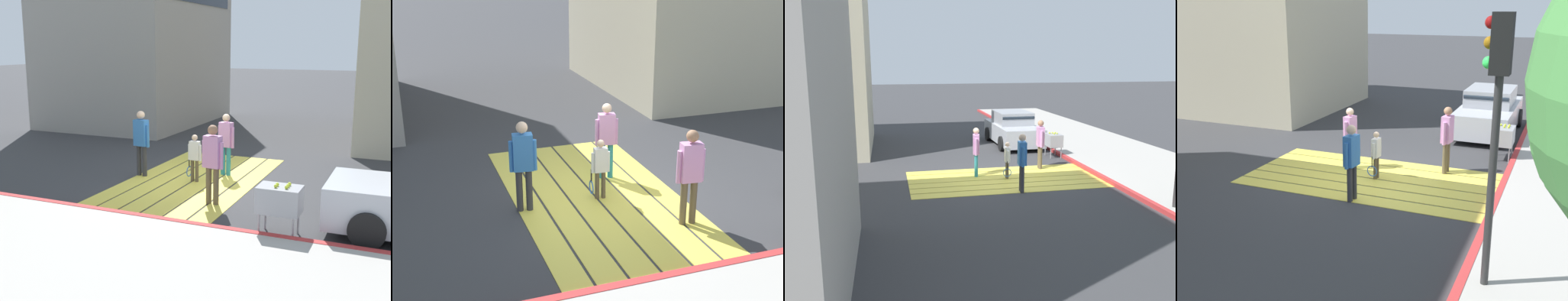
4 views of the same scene
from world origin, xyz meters
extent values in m
plane|color=#38383A|center=(0.00, 0.00, 0.00)|extent=(120.00, 120.00, 0.00)
cube|color=#EAD64C|center=(0.00, -1.38, 0.01)|extent=(6.40, 0.50, 0.01)
cube|color=#EAD64C|center=(0.00, -0.82, 0.01)|extent=(6.40, 0.50, 0.01)
cube|color=#EAD64C|center=(0.00, -0.27, 0.01)|extent=(6.40, 0.50, 0.01)
cube|color=#EAD64C|center=(0.00, 0.28, 0.01)|extent=(6.40, 0.50, 0.01)
cube|color=#EAD64C|center=(0.00, 0.83, 0.01)|extent=(6.40, 0.50, 0.01)
cube|color=#EAD64C|center=(0.00, 1.38, 0.01)|extent=(6.40, 0.50, 0.01)
cube|color=#BC3333|center=(-3.25, 0.00, 0.07)|extent=(0.16, 40.00, 0.13)
cube|color=silver|center=(-2.00, -5.92, 0.59)|extent=(1.80, 4.30, 0.80)
cube|color=#A0A2A9|center=(-2.00, -6.07, 1.27)|extent=(1.53, 2.07, 0.60)
cube|color=#1E2833|center=(-2.00, -5.14, 1.21)|extent=(1.48, 0.33, 0.49)
cylinder|color=black|center=(-1.12, -4.58, 0.33)|extent=(0.22, 0.66, 0.66)
cylinder|color=black|center=(-2.88, -4.58, 0.33)|extent=(0.22, 0.66, 0.66)
cylinder|color=black|center=(-1.12, -7.25, 0.33)|extent=(0.22, 0.66, 0.66)
cylinder|color=black|center=(-2.88, -7.25, 0.33)|extent=(0.22, 0.66, 0.66)
cylinder|color=#2D2D2D|center=(-3.60, 4.03, 1.70)|extent=(0.12, 0.12, 3.40)
cube|color=black|center=(-3.60, 4.03, 3.82)|extent=(0.28, 0.28, 0.84)
sphere|color=maroon|center=(-3.44, 4.03, 4.10)|extent=(0.18, 0.18, 0.18)
sphere|color=#956310|center=(-3.44, 4.03, 3.83)|extent=(0.18, 0.18, 0.18)
sphere|color=#35FF59|center=(-3.44, 4.03, 3.56)|extent=(0.18, 0.18, 0.18)
cube|color=#99999E|center=(-2.90, -3.01, 0.70)|extent=(0.56, 0.80, 0.50)
cylinder|color=#99999E|center=(-2.68, -2.69, 0.23)|extent=(0.04, 0.04, 0.45)
cylinder|color=#99999E|center=(-3.12, -2.69, 0.23)|extent=(0.04, 0.04, 0.45)
cylinder|color=#99999E|center=(-2.68, -3.33, 0.23)|extent=(0.04, 0.04, 0.45)
cylinder|color=#99999E|center=(-3.12, -3.33, 0.23)|extent=(0.04, 0.04, 0.45)
sphere|color=#CCE033|center=(-3.02, -3.16, 0.98)|extent=(0.07, 0.07, 0.07)
sphere|color=#CCE033|center=(-2.90, -3.16, 0.98)|extent=(0.07, 0.07, 0.07)
sphere|color=#CCE033|center=(-2.78, -3.16, 0.98)|extent=(0.07, 0.07, 0.07)
sphere|color=#CCE033|center=(-3.02, -2.96, 0.98)|extent=(0.07, 0.07, 0.07)
sphere|color=#CCE033|center=(-2.90, -2.96, 0.98)|extent=(0.07, 0.07, 0.07)
cylinder|color=#333338|center=(-0.13, 1.58, 0.42)|extent=(0.13, 0.13, 0.84)
cylinder|color=#333338|center=(-0.16, 1.40, 0.42)|extent=(0.13, 0.13, 0.84)
cube|color=#3372BF|center=(-0.14, 1.49, 1.20)|extent=(0.28, 0.40, 0.70)
sphere|color=beige|center=(-0.14, 1.49, 1.68)|extent=(0.22, 0.22, 0.22)
cylinder|color=#3372BF|center=(-0.11, 1.71, 1.13)|extent=(0.09, 0.09, 0.60)
cylinder|color=#3372BF|center=(-0.17, 1.28, 1.13)|extent=(0.09, 0.09, 0.60)
cylinder|color=brown|center=(-1.66, -1.09, 0.43)|extent=(0.13, 0.13, 0.85)
cylinder|color=brown|center=(-1.68, -1.27, 0.43)|extent=(0.13, 0.13, 0.85)
cube|color=#D18CC6|center=(-1.67, -1.18, 1.21)|extent=(0.27, 0.40, 0.71)
sphere|color=#9E7051|center=(-1.67, -1.18, 1.69)|extent=(0.22, 0.22, 0.22)
cylinder|color=#D18CC6|center=(-1.64, -0.97, 1.14)|extent=(0.09, 0.09, 0.60)
cylinder|color=#D18CC6|center=(-1.69, -1.39, 1.14)|extent=(0.09, 0.09, 0.60)
cylinder|color=teal|center=(0.87, -0.49, 0.40)|extent=(0.12, 0.12, 0.80)
cylinder|color=teal|center=(0.83, -0.66, 0.40)|extent=(0.12, 0.12, 0.80)
cube|color=#D18CC6|center=(0.85, -0.57, 1.13)|extent=(0.28, 0.38, 0.67)
sphere|color=beige|center=(0.85, -0.57, 1.59)|extent=(0.21, 0.21, 0.21)
cylinder|color=#D18CC6|center=(0.89, -0.37, 1.07)|extent=(0.09, 0.09, 0.57)
cylinder|color=#D18CC6|center=(0.81, -0.77, 1.07)|extent=(0.09, 0.09, 0.57)
cylinder|color=brown|center=(-0.11, 0.00, 0.29)|extent=(0.09, 0.09, 0.59)
cylinder|color=brown|center=(-0.12, -0.13, 0.29)|extent=(0.09, 0.09, 0.59)
cube|color=white|center=(-0.11, -0.07, 0.84)|extent=(0.18, 0.27, 0.49)
sphere|color=beige|center=(-0.11, -0.07, 1.18)|extent=(0.15, 0.15, 0.15)
cylinder|color=white|center=(-0.10, 0.09, 0.79)|extent=(0.06, 0.06, 0.42)
cylinder|color=white|center=(-0.13, -0.23, 0.79)|extent=(0.06, 0.06, 0.42)
cylinder|color=black|center=(-0.07, 0.11, 0.50)|extent=(0.03, 0.03, 0.28)
torus|color=blue|center=(-0.07, 0.11, 0.25)|extent=(0.29, 0.05, 0.28)
camera|label=1|loc=(-11.68, -5.15, 3.52)|focal=46.03mm
camera|label=2|loc=(-9.63, 3.58, 4.72)|focal=50.83mm
camera|label=3|loc=(3.78, 13.94, 3.95)|focal=40.74mm
camera|label=4|loc=(-4.52, 10.89, 4.33)|focal=44.44mm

